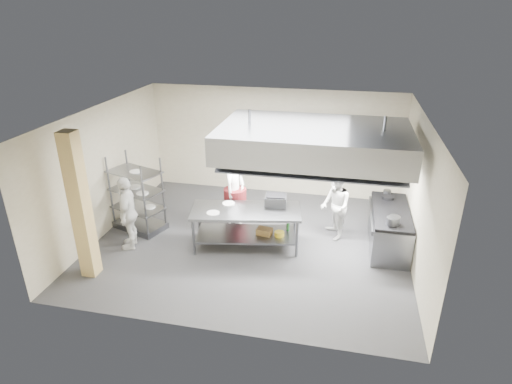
% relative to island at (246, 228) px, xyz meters
% --- Properties ---
extents(floor, '(7.00, 7.00, 0.00)m').
position_rel_island_xyz_m(floor, '(0.06, 0.18, -0.46)').
color(floor, '#2A2A2C').
rests_on(floor, ground).
extents(ceiling, '(7.00, 7.00, 0.00)m').
position_rel_island_xyz_m(ceiling, '(0.06, 0.18, 2.54)').
color(ceiling, silver).
rests_on(ceiling, wall_back).
extents(wall_back, '(7.00, 0.00, 7.00)m').
position_rel_island_xyz_m(wall_back, '(0.06, 3.18, 1.04)').
color(wall_back, '#C0B699').
rests_on(wall_back, ground).
extents(wall_left, '(0.00, 6.00, 6.00)m').
position_rel_island_xyz_m(wall_left, '(-3.44, 0.18, 1.04)').
color(wall_left, '#C0B699').
rests_on(wall_left, ground).
extents(wall_right, '(0.00, 6.00, 6.00)m').
position_rel_island_xyz_m(wall_right, '(3.56, 0.18, 1.04)').
color(wall_right, '#C0B699').
rests_on(wall_right, ground).
extents(column, '(0.30, 0.30, 3.00)m').
position_rel_island_xyz_m(column, '(-2.84, -1.72, 1.04)').
color(column, '#D9B76F').
rests_on(column, floor).
extents(exhaust_hood, '(4.00, 2.50, 0.60)m').
position_rel_island_xyz_m(exhaust_hood, '(1.36, 0.58, 1.94)').
color(exhaust_hood, gray).
rests_on(exhaust_hood, ceiling).
extents(hood_strip_a, '(1.60, 0.12, 0.04)m').
position_rel_island_xyz_m(hood_strip_a, '(0.46, 0.58, 1.62)').
color(hood_strip_a, white).
rests_on(hood_strip_a, exhaust_hood).
extents(hood_strip_b, '(1.60, 0.12, 0.04)m').
position_rel_island_xyz_m(hood_strip_b, '(2.26, 0.58, 1.62)').
color(hood_strip_b, white).
rests_on(hood_strip_b, exhaust_hood).
extents(wall_shelf, '(1.50, 0.28, 0.04)m').
position_rel_island_xyz_m(wall_shelf, '(1.86, 3.02, 1.04)').
color(wall_shelf, gray).
rests_on(wall_shelf, wall_back).
extents(island, '(2.53, 1.41, 0.91)m').
position_rel_island_xyz_m(island, '(0.00, 0.00, 0.00)').
color(island, slate).
rests_on(island, floor).
extents(island_worktop, '(2.53, 1.41, 0.06)m').
position_rel_island_xyz_m(island_worktop, '(0.00, 0.00, 0.42)').
color(island_worktop, gray).
rests_on(island_worktop, island).
extents(island_undershelf, '(2.33, 1.28, 0.04)m').
position_rel_island_xyz_m(island_undershelf, '(0.00, 0.00, -0.16)').
color(island_undershelf, slate).
rests_on(island_undershelf, island).
extents(pass_rack, '(1.38, 1.07, 1.83)m').
position_rel_island_xyz_m(pass_rack, '(-2.74, 0.28, 0.46)').
color(pass_rack, slate).
rests_on(pass_rack, floor).
extents(cooking_range, '(0.80, 2.00, 0.84)m').
position_rel_island_xyz_m(cooking_range, '(3.14, 0.68, -0.04)').
color(cooking_range, slate).
rests_on(cooking_range, floor).
extents(range_top, '(0.78, 1.96, 0.06)m').
position_rel_island_xyz_m(range_top, '(3.14, 0.68, 0.41)').
color(range_top, black).
rests_on(range_top, cooking_range).
extents(chef_head, '(0.61, 0.79, 1.91)m').
position_rel_island_xyz_m(chef_head, '(-0.47, 0.79, 0.50)').
color(chef_head, white).
rests_on(chef_head, floor).
extents(chef_line, '(0.84, 0.94, 1.61)m').
position_rel_island_xyz_m(chef_line, '(1.91, 0.82, 0.35)').
color(chef_line, silver).
rests_on(chef_line, floor).
extents(chef_plating, '(0.66, 1.06, 1.69)m').
position_rel_island_xyz_m(chef_plating, '(-2.54, -0.56, 0.39)').
color(chef_plating, white).
rests_on(chef_plating, floor).
extents(griddle, '(0.50, 0.41, 0.23)m').
position_rel_island_xyz_m(griddle, '(0.61, 0.36, 0.57)').
color(griddle, slate).
rests_on(griddle, island_worktop).
extents(wicker_basket, '(0.36, 0.28, 0.15)m').
position_rel_island_xyz_m(wicker_basket, '(0.41, 0.04, -0.06)').
color(wicker_basket, olive).
rests_on(wicker_basket, island_undershelf).
extents(stockpot, '(0.24, 0.24, 0.16)m').
position_rel_island_xyz_m(stockpot, '(3.14, 0.03, 0.53)').
color(stockpot, gray).
rests_on(stockpot, range_top).
extents(plate_stack, '(0.28, 0.28, 0.05)m').
position_rel_island_xyz_m(plate_stack, '(-2.74, 0.28, 0.13)').
color(plate_stack, white).
rests_on(plate_stack, pass_rack).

